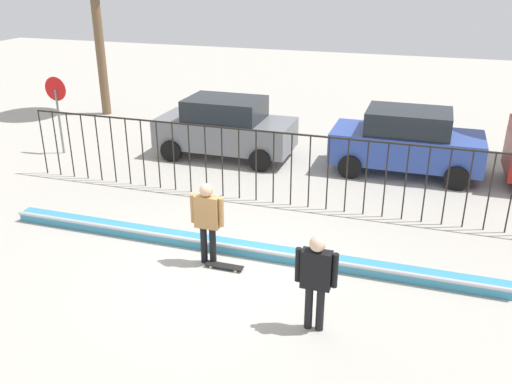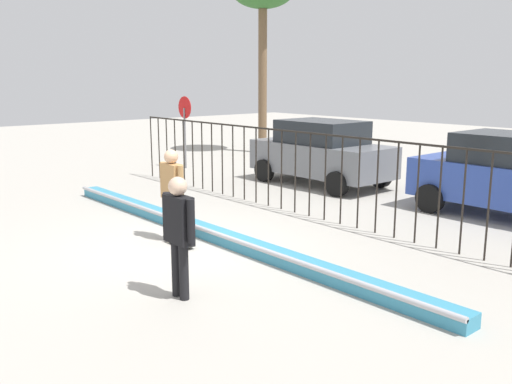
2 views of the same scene
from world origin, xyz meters
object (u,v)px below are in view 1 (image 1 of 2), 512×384
Objects in this scene: skateboarder at (207,216)px; stop_sign at (57,105)px; parked_car_gray at (225,127)px; parked_car_blue at (406,141)px; camera_operator at (316,275)px; skateboard at (224,266)px.

stop_sign reaches higher than skateboarder.
skateboarder is 8.95m from stop_sign.
skateboarder is 0.71× the size of stop_sign.
parked_car_gray and parked_car_blue have the same top height.
stop_sign reaches higher than camera_operator.
stop_sign reaches higher than skateboard.
parked_car_blue is at bearing 46.04° from skateboard.
skateboard is 9.45m from stop_sign.
camera_operator is 0.41× the size of parked_car_blue.
stop_sign is (-7.30, 5.15, 0.55)m from skateboarder.
stop_sign is at bearing 179.13° from skateboarder.
parked_car_gray is (-4.65, 7.98, -0.09)m from camera_operator.
skateboarder is 2.96m from camera_operator.
skateboard is 7.11m from parked_car_gray.
skateboard is at bearing 26.81° from camera_operator.
stop_sign is at bearing -168.60° from parked_car_blue.
parked_car_blue reaches higher than skateboard.
parked_car_blue is (0.91, 8.25, -0.09)m from camera_operator.
parked_car_gray reaches higher than skateboard.
parked_car_blue reaches higher than skateboarder.
skateboarder is 7.59m from parked_car_blue.
skateboarder is 0.41× the size of parked_car_blue.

